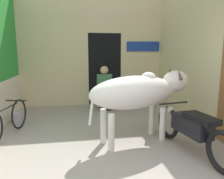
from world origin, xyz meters
The scene contains 8 objects.
wall_back_with_doorway centered at (0.14, 4.61, 1.50)m, with size 4.28×0.93×3.48m.
wall_right_with_door centered at (2.23, 2.13, 1.71)m, with size 0.22×4.36×3.48m.
cow centered at (0.64, 1.44, 0.92)m, with size 2.13×1.06×1.34m.
motorcycle_near centered at (1.32, 0.81, 0.42)m, with size 0.59×1.92×0.74m.
bicycle centered at (-1.84, 2.02, 0.33)m, with size 0.49×1.57×0.65m.
shopkeeper_seated centered at (0.28, 3.72, 0.65)m, with size 0.41×0.34×1.23m.
plastic_stool centered at (0.68, 3.71, 0.21)m, with size 0.36×0.36×0.40m.
bucket centered at (-1.88, 2.89, 0.13)m, with size 0.26×0.26×0.26m.
Camera 1 is at (-0.50, -2.30, 1.66)m, focal length 35.00 mm.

